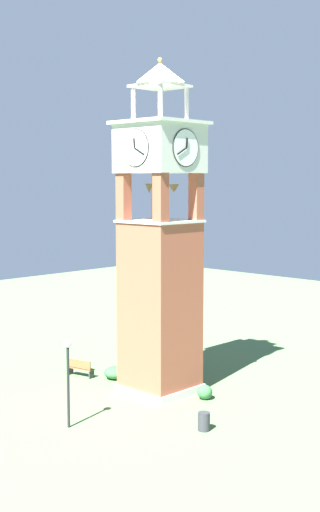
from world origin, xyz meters
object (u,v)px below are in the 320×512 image
at_px(clock_tower, 160,258).
at_px(trash_bin, 204,421).
at_px(lamp_post, 68,367).
at_px(park_bench, 80,368).

height_order(clock_tower, trash_bin, clock_tower).
distance_m(clock_tower, lamp_post, 7.75).
relative_size(lamp_post, trash_bin, 4.85).
xyz_separation_m(clock_tower, park_bench, (1.15, -4.95, -6.33)).
relative_size(clock_tower, trash_bin, 20.72).
relative_size(clock_tower, lamp_post, 4.28).
bearing_deg(park_bench, clock_tower, 103.04).
xyz_separation_m(clock_tower, trash_bin, (2.75, 5.26, -6.42)).
bearing_deg(clock_tower, lamp_post, 6.79).
bearing_deg(lamp_post, clock_tower, -173.21).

